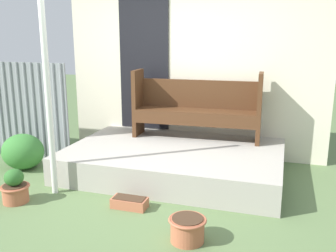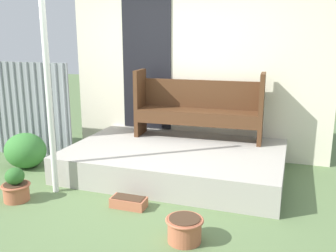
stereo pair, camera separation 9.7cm
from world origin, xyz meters
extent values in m
plane|color=#5B7547|center=(0.00, 0.00, 0.00)|extent=(24.00, 24.00, 0.00)
cube|color=#A8A399|center=(0.19, 0.92, 0.18)|extent=(2.81, 1.85, 0.35)
cube|color=beige|center=(0.19, 1.88, 1.30)|extent=(4.01, 0.06, 2.60)
cube|color=black|center=(-0.58, 1.84, 1.36)|extent=(0.80, 0.02, 2.00)
cube|color=gray|center=(-2.52, 0.93, 0.72)|extent=(2.21, 0.02, 1.44)
cylinder|color=gray|center=(-2.58, 0.91, 0.72)|extent=(0.04, 0.04, 1.44)
cylinder|color=gray|center=(-2.46, 0.91, 0.72)|extent=(0.04, 0.04, 1.44)
cylinder|color=gray|center=(-2.34, 0.91, 0.72)|extent=(0.04, 0.04, 1.44)
cylinder|color=gray|center=(-2.22, 0.91, 0.72)|extent=(0.04, 0.04, 1.44)
cylinder|color=gray|center=(-2.09, 0.91, 0.72)|extent=(0.04, 0.04, 1.44)
cylinder|color=gray|center=(-1.97, 0.91, 0.72)|extent=(0.04, 0.04, 1.44)
cylinder|color=gray|center=(-1.85, 0.91, 0.72)|extent=(0.04, 0.04, 1.44)
cylinder|color=gray|center=(-1.72, 0.91, 0.72)|extent=(0.04, 0.04, 1.44)
cylinder|color=gray|center=(-1.60, 0.91, 0.72)|extent=(0.04, 0.04, 1.44)
cylinder|color=gray|center=(-1.48, 0.91, 0.72)|extent=(0.04, 0.04, 1.44)
cylinder|color=white|center=(-0.97, -0.13, 1.10)|extent=(0.07, 0.07, 2.20)
cube|color=#4C2D19|center=(-0.53, 1.45, 0.84)|extent=(0.08, 0.40, 0.98)
cube|color=#4C2D19|center=(1.23, 1.53, 0.84)|extent=(0.08, 0.40, 0.98)
cube|color=#4C2D19|center=(0.35, 1.49, 0.75)|extent=(1.73, 0.48, 0.04)
cube|color=#4C2D19|center=(0.36, 1.31, 0.66)|extent=(1.71, 0.11, 0.15)
cube|color=#4C2D19|center=(0.34, 1.67, 0.98)|extent=(1.71, 0.12, 0.41)
cylinder|color=#B26042|center=(-1.24, -0.48, 0.10)|extent=(0.28, 0.28, 0.20)
torus|color=#B26042|center=(-1.24, -0.48, 0.18)|extent=(0.32, 0.32, 0.02)
cylinder|color=#422D1E|center=(-1.24, -0.48, 0.20)|extent=(0.26, 0.26, 0.01)
ellipsoid|color=#2D6628|center=(-1.24, -0.48, 0.29)|extent=(0.21, 0.21, 0.19)
cylinder|color=#B26042|center=(0.80, -0.70, 0.11)|extent=(0.31, 0.31, 0.22)
torus|color=#B26042|center=(0.80, -0.70, 0.21)|extent=(0.35, 0.35, 0.02)
cylinder|color=#422D1E|center=(0.80, -0.70, 0.23)|extent=(0.28, 0.28, 0.01)
cube|color=#B76647|center=(0.03, -0.23, 0.05)|extent=(0.38, 0.19, 0.11)
cube|color=#422D1E|center=(0.03, -0.23, 0.11)|extent=(0.34, 0.16, 0.01)
ellipsoid|color=#387A33|center=(-1.87, 0.46, 0.25)|extent=(0.59, 0.53, 0.50)
camera|label=1|loc=(1.56, -3.67, 1.82)|focal=40.00mm
camera|label=2|loc=(1.65, -3.64, 1.82)|focal=40.00mm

